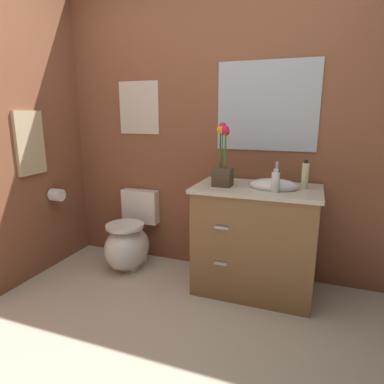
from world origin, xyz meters
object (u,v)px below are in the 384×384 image
at_px(vanity_cabinet, 255,238).
at_px(soap_bottle, 275,182).
at_px(hanging_towel, 30,143).
at_px(lotion_bottle, 305,175).
at_px(toilet, 130,241).
at_px(wall_mirror, 267,106).
at_px(flower_vase, 223,164).
at_px(toilet_paper_roll, 57,195).
at_px(wall_poster, 139,108).

distance_m(vanity_cabinet, soap_bottle, 0.53).
xyz_separation_m(vanity_cabinet, hanging_towel, (-1.82, -0.35, 0.72)).
bearing_deg(lotion_bottle, hanging_towel, -169.22).
height_order(toilet, wall_mirror, wall_mirror).
height_order(flower_vase, lotion_bottle, flower_vase).
relative_size(soap_bottle, toilet_paper_roll, 1.51).
relative_size(wall_poster, wall_mirror, 0.59).
bearing_deg(wall_poster, toilet_paper_roll, -142.86).
distance_m(vanity_cabinet, hanging_towel, 1.99).
relative_size(toilet, flower_vase, 1.45).
bearing_deg(wall_mirror, lotion_bottle, -35.18).
xyz_separation_m(flower_vase, wall_mirror, (0.26, 0.35, 0.42)).
bearing_deg(wall_poster, flower_vase, -21.43).
xyz_separation_m(vanity_cabinet, flower_vase, (-0.26, -0.06, 0.59)).
bearing_deg(toilet_paper_roll, wall_mirror, 14.73).
distance_m(lotion_bottle, wall_poster, 1.58).
distance_m(wall_mirror, hanging_towel, 1.95).
relative_size(vanity_cabinet, wall_mirror, 1.29).
relative_size(toilet, wall_poster, 1.47).
bearing_deg(toilet_paper_roll, soap_bottle, 1.21).
bearing_deg(wall_mirror, toilet, -166.93).
relative_size(soap_bottle, wall_mirror, 0.21).
xyz_separation_m(wall_poster, hanging_towel, (-0.67, -0.65, -0.29)).
bearing_deg(vanity_cabinet, soap_bottle, -42.56).
height_order(vanity_cabinet, wall_mirror, wall_mirror).
bearing_deg(toilet_paper_roll, wall_poster, 37.14).
bearing_deg(soap_bottle, wall_poster, 161.90).
relative_size(vanity_cabinet, lotion_bottle, 4.81).
bearing_deg(toilet, soap_bottle, -6.87).
relative_size(flower_vase, wall_mirror, 0.60).
distance_m(soap_bottle, wall_poster, 1.46).
xyz_separation_m(toilet, soap_bottle, (1.30, -0.16, 0.69)).
bearing_deg(toilet_paper_roll, lotion_bottle, 6.21).
relative_size(hanging_towel, toilet_paper_roll, 4.73).
distance_m(flower_vase, lotion_bottle, 0.61).
distance_m(toilet, lotion_bottle, 1.65).
bearing_deg(soap_bottle, wall_mirror, 108.77).
bearing_deg(toilet_paper_roll, toilet, 17.78).
relative_size(vanity_cabinet, wall_poster, 2.21).
bearing_deg(toilet_paper_roll, vanity_cabinet, 5.49).
bearing_deg(soap_bottle, flower_vase, 169.82).
bearing_deg(flower_vase, hanging_towel, -169.36).
distance_m(wall_poster, toilet_paper_roll, 1.08).
relative_size(toilet, soap_bottle, 4.15).
bearing_deg(vanity_cabinet, hanging_towel, -169.08).
xyz_separation_m(flower_vase, lotion_bottle, (0.59, 0.12, -0.07)).
xyz_separation_m(lotion_bottle, toilet_paper_roll, (-2.10, -0.23, -0.27)).
distance_m(flower_vase, wall_poster, 1.05).
distance_m(hanging_towel, toilet_paper_roll, 0.51).
bearing_deg(wall_poster, vanity_cabinet, -14.28).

